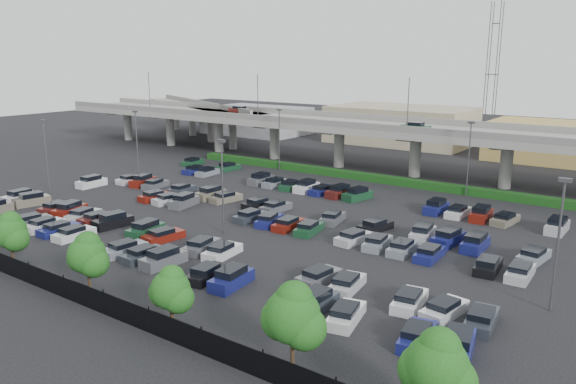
{
  "coord_description": "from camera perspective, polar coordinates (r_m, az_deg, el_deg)",
  "views": [
    {
      "loc": [
        39.54,
        -51.49,
        18.78
      ],
      "look_at": [
        -0.6,
        4.91,
        2.0
      ],
      "focal_mm": 35.0,
      "sensor_mm": 36.0,
      "label": 1
    }
  ],
  "objects": [
    {
      "name": "hedge",
      "position": [
        88.01,
        7.93,
        1.54
      ],
      "size": [
        66.0,
        1.6,
        1.1
      ],
      "primitive_type": "cube",
      "color": "#123710",
      "rests_on": "ground"
    },
    {
      "name": "distant_buildings",
      "position": [
        117.48,
        21.86,
        5.3
      ],
      "size": [
        138.0,
        24.0,
        9.0
      ],
      "color": "gray",
      "rests_on": "ground"
    },
    {
      "name": "ground",
      "position": [
        67.58,
        -2.0,
        -2.52
      ],
      "size": [
        280.0,
        280.0,
        0.0
      ],
      "primitive_type": "plane",
      "color": "black"
    },
    {
      "name": "parked_cars",
      "position": [
        64.88,
        -3.98,
        -2.67
      ],
      "size": [
        63.08,
        41.64,
        1.67
      ],
      "color": "navy",
      "rests_on": "ground"
    },
    {
      "name": "tree_row",
      "position": [
        48.63,
        -20.78,
        -5.59
      ],
      "size": [
        65.07,
        3.66,
        5.94
      ],
      "color": "#332316",
      "rests_on": "ground"
    },
    {
      "name": "overpass",
      "position": [
        93.22,
        9.95,
        6.14
      ],
      "size": [
        150.0,
        13.0,
        15.8
      ],
      "color": "gray",
      "rests_on": "ground"
    },
    {
      "name": "light_poles",
      "position": [
        70.18,
        -3.73,
        3.3
      ],
      "size": [
        66.9,
        48.38,
        10.3
      ],
      "color": "#48474C",
      "rests_on": "ground"
    },
    {
      "name": "fence",
      "position": [
        49.39,
        -22.44,
        -8.68
      ],
      "size": [
        70.0,
        0.1,
        2.0
      ],
      "color": "black",
      "rests_on": "ground"
    },
    {
      "name": "comm_tower",
      "position": [
        130.46,
        20.03,
        11.43
      ],
      "size": [
        2.4,
        2.4,
        30.0
      ],
      "color": "#48474C",
      "rests_on": "ground"
    },
    {
      "name": "on_ramp",
      "position": [
        132.2,
        -8.73,
        8.3
      ],
      "size": [
        50.93,
        30.13,
        8.8
      ],
      "color": "gray",
      "rests_on": "ground"
    }
  ]
}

